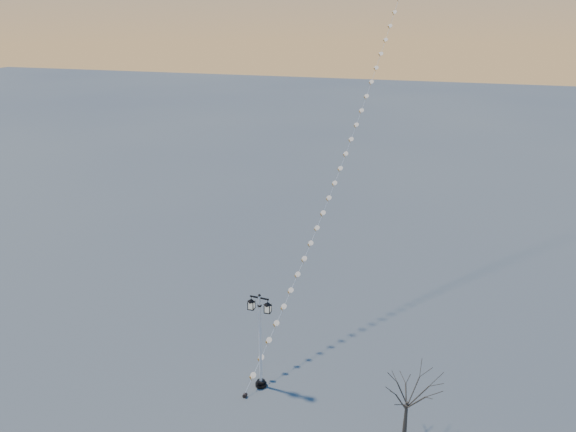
% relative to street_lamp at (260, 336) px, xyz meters
% --- Properties ---
extents(ground, '(300.00, 300.00, 0.00)m').
position_rel_street_lamp_xyz_m(ground, '(-0.48, -2.52, -3.13)').
color(ground, '#575A58').
rests_on(ground, ground).
extents(street_lamp, '(1.43, 0.63, 5.65)m').
position_rel_street_lamp_xyz_m(street_lamp, '(0.00, 0.00, 0.00)').
color(street_lamp, black).
rests_on(street_lamp, ground).
extents(bare_tree, '(2.22, 2.22, 3.68)m').
position_rel_street_lamp_xyz_m(bare_tree, '(7.96, -1.65, -0.57)').
color(bare_tree, '#372F26').
rests_on(bare_tree, ground).
extents(kite_train, '(6.50, 34.56, 32.75)m').
position_rel_street_lamp_xyz_m(kite_train, '(2.46, 15.81, 13.17)').
color(kite_train, black).
rests_on(kite_train, ground).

